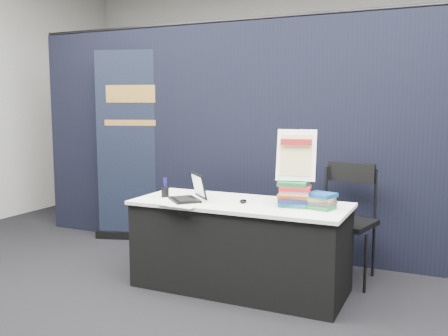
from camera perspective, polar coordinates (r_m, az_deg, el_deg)
floor at (r=3.92m, az=-1.45°, el=-16.16°), size 8.00×8.00×0.00m
wall_back at (r=7.40m, az=12.48°, el=8.55°), size 8.00×0.02×3.50m
drape_partition at (r=5.10m, az=6.50°, el=3.17°), size 6.00×0.08×2.40m
display_table at (r=4.27m, az=1.84°, el=-8.84°), size 1.80×0.75×0.75m
laptop at (r=4.25m, az=-4.27°, el=-2.96°), size 0.36×0.41×0.23m
mouse at (r=4.14m, az=2.20°, el=-3.81°), size 0.08×0.11×0.03m
brochure_left at (r=4.28m, az=-5.58°, el=-3.65°), size 0.31×0.25×0.00m
brochure_mid at (r=4.08m, az=-4.81°, el=-4.18°), size 0.35×0.27×0.00m
brochure_right at (r=4.14m, az=-6.16°, el=-4.03°), size 0.30×0.26×0.00m
pen_cup at (r=4.41m, az=-6.74°, el=-2.78°), size 0.08×0.08×0.09m
book_stack_tall at (r=4.01m, az=8.05°, el=-2.96°), size 0.27×0.22×0.20m
book_stack_short at (r=3.96m, az=11.04°, el=-3.72°), size 0.25×0.21×0.13m
info_sign at (r=4.00m, az=8.25°, el=1.40°), size 0.33×0.18×0.42m
pullup_banner at (r=5.81m, az=-10.28°, el=1.23°), size 0.91×0.36×2.17m
stacking_chair at (r=4.57m, az=13.74°, el=-5.39°), size 0.56×0.56×1.03m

